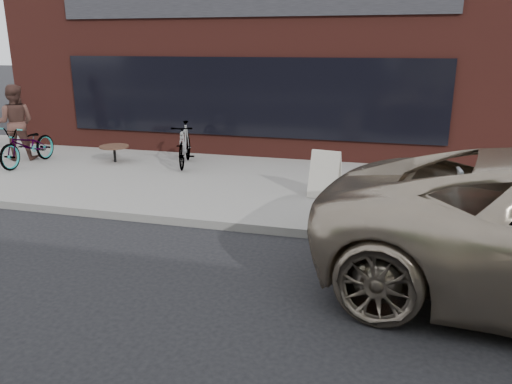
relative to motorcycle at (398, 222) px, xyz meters
name	(u,v)px	position (x,y,z in m)	size (l,w,h in m)	color
near_sidewalk	(308,184)	(-1.85, 3.56, -0.54)	(44.00, 6.00, 0.15)	gray
storefront	(286,67)	(-3.85, 10.55, 1.64)	(14.00, 10.07, 4.50)	#55221B
motorcycle	(398,222)	(0.00, 0.00, 0.00)	(2.25, 0.83, 1.42)	black
bicycle_front	(28,145)	(-8.74, 3.27, 0.03)	(0.65, 1.87, 0.98)	gray
bicycle_rear	(185,144)	(-4.99, 4.18, 0.06)	(0.49, 1.75, 1.05)	gray
sandwich_sign	(325,174)	(-1.35, 2.50, -0.01)	(0.65, 0.61, 0.91)	beige
cafe_table	(114,147)	(-6.85, 4.07, -0.08)	(0.73, 0.73, 0.41)	black
cafe_patron_left	(16,122)	(-9.39, 3.71, 0.49)	(0.92, 0.72, 1.90)	brown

